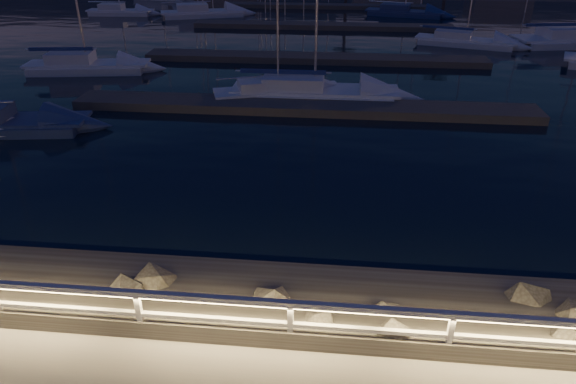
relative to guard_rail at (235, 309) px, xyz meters
name	(u,v)px	position (x,y,z in m)	size (l,w,h in m)	color
ground	(240,340)	(0.07, 0.00, -0.77)	(400.00, 400.00, 0.00)	gray
harbor_water	(318,50)	(0.07, 31.22, -1.74)	(400.00, 440.00, 0.60)	black
guard_rail	(235,309)	(0.00, 0.00, 0.00)	(44.11, 0.12, 1.06)	white
riprap	(269,314)	(0.51, 0.93, -0.87)	(36.93, 2.37, 1.31)	#69655A
floating_docks	(319,39)	(0.07, 32.50, -1.17)	(22.00, 36.00, 0.40)	#554F46
sailboat_c	(310,91)	(0.32, 17.88, -0.94)	(8.42, 2.62, 14.22)	silver
sailboat_e	(84,65)	(-13.55, 21.90, -0.93)	(7.42, 3.22, 12.31)	silver
sailboat_f	(275,91)	(-1.48, 17.77, -0.98)	(6.72, 3.80, 11.06)	silver
sailboat_g	(463,40)	(10.63, 32.10, -0.98)	(7.36, 4.04, 12.05)	silver
sailboat_i	(119,11)	(-20.11, 43.17, -0.97)	(6.42, 2.28, 10.80)	silver
sailboat_k	(403,12)	(7.54, 45.54, -0.97)	(7.74, 3.99, 12.65)	navy
sailboat_n	(201,12)	(-11.79, 42.97, -0.93)	(8.22, 4.84, 13.56)	silver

